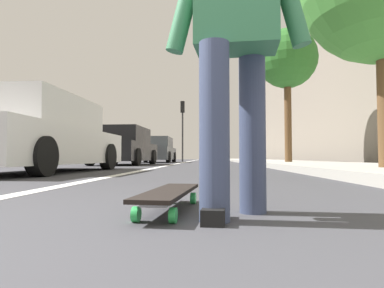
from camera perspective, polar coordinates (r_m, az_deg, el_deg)
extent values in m
plane|color=#38383D|center=(10.78, 1.28, -3.96)|extent=(80.00, 80.00, 0.00)
cube|color=silver|center=(20.83, -0.99, -3.21)|extent=(52.00, 0.16, 0.01)
cube|color=#9E9B93|center=(19.05, 12.86, -3.03)|extent=(52.00, 3.20, 0.14)
cube|color=gray|center=(23.95, 18.72, 6.66)|extent=(40.00, 1.20, 8.03)
cylinder|color=green|center=(2.06, -4.53, -9.52)|extent=(0.07, 0.04, 0.07)
cylinder|color=green|center=(2.03, 0.22, -9.64)|extent=(0.07, 0.04, 0.07)
cylinder|color=green|center=(1.49, -9.96, -12.25)|extent=(0.07, 0.04, 0.07)
cylinder|color=green|center=(1.44, -3.39, -12.59)|extent=(0.07, 0.04, 0.07)
cube|color=silver|center=(2.04, -2.17, -8.26)|extent=(0.07, 0.13, 0.02)
cube|color=silver|center=(1.46, -6.72, -10.59)|extent=(0.07, 0.13, 0.02)
cube|color=black|center=(1.74, -4.06, -8.51)|extent=(0.86, 0.28, 0.02)
cylinder|color=#384260|center=(1.46, 4.01, 2.29)|extent=(0.14, 0.14, 0.82)
cylinder|color=#384260|center=(1.72, 10.72, 1.63)|extent=(0.14, 0.14, 0.82)
cube|color=black|center=(1.48, 4.06, -12.33)|extent=(0.27, 0.12, 0.07)
cube|color=silver|center=(6.99, -25.35, -0.32)|extent=(4.63, 1.97, 0.70)
cube|color=silver|center=(6.91, -25.89, 5.12)|extent=(2.57, 1.75, 0.60)
cube|color=#4C606B|center=(8.01, -21.23, 4.04)|extent=(0.10, 1.59, 0.51)
cylinder|color=black|center=(8.64, -25.49, -2.07)|extent=(0.62, 0.24, 0.62)
cylinder|color=black|center=(7.90, -14.75, -2.21)|extent=(0.62, 0.24, 0.62)
cylinder|color=black|center=(5.33, -25.21, -2.00)|extent=(0.62, 0.24, 0.62)
cube|color=black|center=(12.90, -12.00, -1.35)|extent=(4.24, 1.97, 0.70)
cube|color=black|center=(12.78, -12.18, 1.57)|extent=(2.36, 1.75, 0.60)
cube|color=#4C606B|center=(13.88, -10.73, 1.25)|extent=(0.11, 1.58, 0.51)
cylinder|color=black|center=(14.39, -13.68, -2.28)|extent=(0.63, 0.25, 0.62)
cylinder|color=black|center=(13.92, -7.05, -2.33)|extent=(0.63, 0.25, 0.62)
cylinder|color=black|center=(11.98, -17.77, -2.22)|extent=(0.63, 0.25, 0.62)
cylinder|color=black|center=(11.41, -9.89, -2.29)|extent=(0.63, 0.25, 0.62)
cube|color=#4C5156|center=(18.84, -6.41, -1.71)|extent=(4.39, 1.89, 0.70)
cube|color=#4C5156|center=(18.71, -6.47, 0.29)|extent=(2.42, 1.73, 0.60)
cube|color=#4C606B|center=(19.90, -5.90, 0.13)|extent=(0.04, 1.65, 0.51)
cylinder|color=black|center=(20.34, -8.27, -2.34)|extent=(0.62, 0.22, 0.62)
cylinder|color=black|center=(20.06, -3.26, -2.36)|extent=(0.62, 0.22, 0.62)
cylinder|color=black|center=(17.68, -9.99, -2.32)|extent=(0.62, 0.22, 0.62)
cylinder|color=black|center=(17.36, -4.24, -2.35)|extent=(0.62, 0.22, 0.62)
cylinder|color=#2D2D2D|center=(22.52, -1.70, 1.26)|extent=(0.12, 0.12, 3.47)
cube|color=black|center=(22.76, -1.70, 6.63)|extent=(0.24, 0.28, 0.80)
sphere|color=#360606|center=(22.93, -1.67, 7.23)|extent=(0.16, 0.16, 0.16)
sphere|color=gold|center=(22.89, -1.67, 6.58)|extent=(0.16, 0.16, 0.16)
sphere|color=black|center=(22.85, -1.67, 5.94)|extent=(0.16, 0.16, 0.16)
cylinder|color=brown|center=(11.95, 16.76, 3.77)|extent=(0.25, 0.25, 3.12)
sphere|color=#2D6B28|center=(12.41, 16.63, 14.42)|extent=(2.13, 2.13, 2.13)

